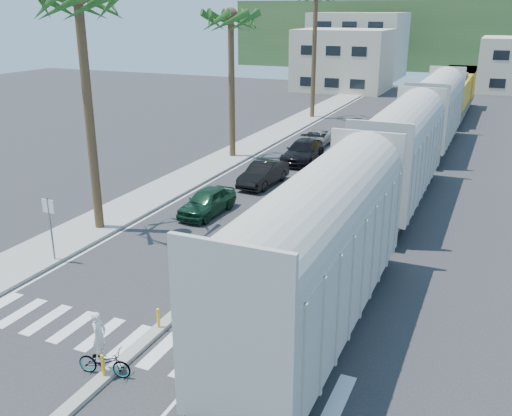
{
  "coord_description": "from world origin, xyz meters",
  "views": [
    {
      "loc": [
        9.97,
        -15.42,
        10.53
      ],
      "look_at": [
        0.21,
        6.9,
        2.0
      ],
      "focal_mm": 40.0,
      "sensor_mm": 36.0,
      "label": 1
    }
  ],
  "objects_px": {
    "car_lead": "(207,201)",
    "car_second": "(263,174)",
    "street_sign": "(50,220)",
    "cyclist": "(103,356)"
  },
  "relations": [
    {
      "from": "car_lead",
      "to": "car_second",
      "type": "relative_size",
      "value": 0.93
    },
    {
      "from": "street_sign",
      "to": "car_lead",
      "type": "distance_m",
      "value": 8.88
    },
    {
      "from": "street_sign",
      "to": "car_second",
      "type": "height_order",
      "value": "street_sign"
    },
    {
      "from": "street_sign",
      "to": "car_second",
      "type": "bearing_deg",
      "value": 74.89
    },
    {
      "from": "street_sign",
      "to": "cyclist",
      "type": "xyz_separation_m",
      "value": [
        7.16,
        -5.78,
        -1.3
      ]
    },
    {
      "from": "street_sign",
      "to": "car_second",
      "type": "xyz_separation_m",
      "value": [
        3.88,
        14.37,
        -1.23
      ]
    },
    {
      "from": "car_second",
      "to": "cyclist",
      "type": "distance_m",
      "value": 20.42
    },
    {
      "from": "cyclist",
      "to": "car_second",
      "type": "bearing_deg",
      "value": 0.3
    },
    {
      "from": "street_sign",
      "to": "cyclist",
      "type": "height_order",
      "value": "street_sign"
    },
    {
      "from": "car_lead",
      "to": "car_second",
      "type": "distance_m",
      "value": 6.22
    }
  ]
}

